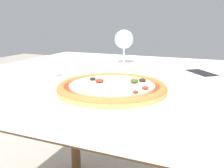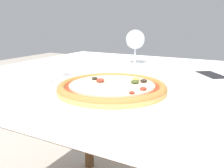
{
  "view_description": "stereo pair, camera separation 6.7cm",
  "coord_description": "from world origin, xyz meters",
  "px_view_note": "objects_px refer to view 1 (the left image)",
  "views": [
    {
      "loc": [
        0.32,
        -0.85,
        0.95
      ],
      "look_at": [
        0.07,
        -0.25,
        0.78
      ],
      "focal_mm": 40.0,
      "sensor_mm": 36.0,
      "label": 1
    },
    {
      "loc": [
        0.38,
        -0.82,
        0.95
      ],
      "look_at": [
        0.07,
        -0.25,
        0.78
      ],
      "focal_mm": 40.0,
      "sensor_mm": 36.0,
      "label": 2
    }
  ],
  "objects_px": {
    "dining_table": "(121,98)",
    "cell_phone": "(201,74)",
    "pizza_plate": "(112,89)",
    "fork": "(52,79)",
    "wine_glass_far_left": "(124,40)"
  },
  "relations": [
    {
      "from": "dining_table",
      "to": "fork",
      "type": "distance_m",
      "value": 0.27
    },
    {
      "from": "pizza_plate",
      "to": "fork",
      "type": "height_order",
      "value": "pizza_plate"
    },
    {
      "from": "dining_table",
      "to": "cell_phone",
      "type": "height_order",
      "value": "cell_phone"
    },
    {
      "from": "wine_glass_far_left",
      "to": "cell_phone",
      "type": "relative_size",
      "value": 1.0
    },
    {
      "from": "cell_phone",
      "to": "fork",
      "type": "bearing_deg",
      "value": -149.65
    },
    {
      "from": "cell_phone",
      "to": "pizza_plate",
      "type": "bearing_deg",
      "value": -120.16
    },
    {
      "from": "pizza_plate",
      "to": "cell_phone",
      "type": "xyz_separation_m",
      "value": [
        0.21,
        0.35,
        -0.01
      ]
    },
    {
      "from": "wine_glass_far_left",
      "to": "dining_table",
      "type": "bearing_deg",
      "value": -72.14
    },
    {
      "from": "pizza_plate",
      "to": "wine_glass_far_left",
      "type": "distance_m",
      "value": 0.5
    },
    {
      "from": "dining_table",
      "to": "pizza_plate",
      "type": "distance_m",
      "value": 0.28
    },
    {
      "from": "fork",
      "to": "wine_glass_far_left",
      "type": "height_order",
      "value": "wine_glass_far_left"
    },
    {
      "from": "fork",
      "to": "cell_phone",
      "type": "relative_size",
      "value": 1.08
    },
    {
      "from": "fork",
      "to": "dining_table",
      "type": "bearing_deg",
      "value": 41.62
    },
    {
      "from": "pizza_plate",
      "to": "cell_phone",
      "type": "relative_size",
      "value": 2.04
    },
    {
      "from": "cell_phone",
      "to": "dining_table",
      "type": "bearing_deg",
      "value": -159.26
    }
  ]
}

